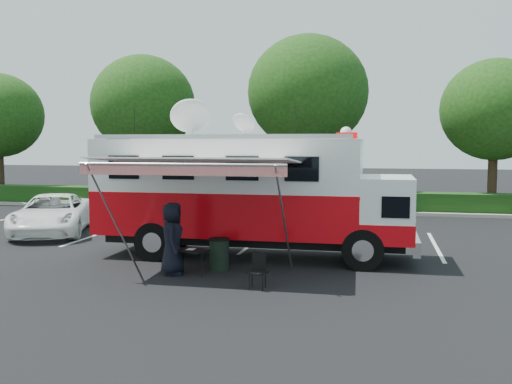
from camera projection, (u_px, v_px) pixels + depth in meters
ground_plane at (252, 257)px, 16.94m from camera, size 120.00×120.00×0.00m
back_border at (330, 111)px, 28.83m from camera, size 60.00×6.14×8.87m
stall_lines at (257, 239)px, 19.97m from camera, size 24.12×5.50×0.01m
command_truck at (250, 193)px, 16.79m from camera, size 9.33×2.57×4.48m
awning at (194, 163)px, 14.29m from camera, size 5.09×2.63×3.07m
white_suv at (53, 234)px, 21.30m from camera, size 4.12×5.78×1.46m
person at (173, 274)px, 14.72m from camera, size 0.84×1.05×1.87m
folding_table at (192, 251)px, 14.64m from camera, size 0.92×0.81×0.66m
folding_chair at (258, 267)px, 13.31m from camera, size 0.53×0.56×0.84m
trash_bin at (219, 254)px, 15.19m from camera, size 0.57×0.57×0.85m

